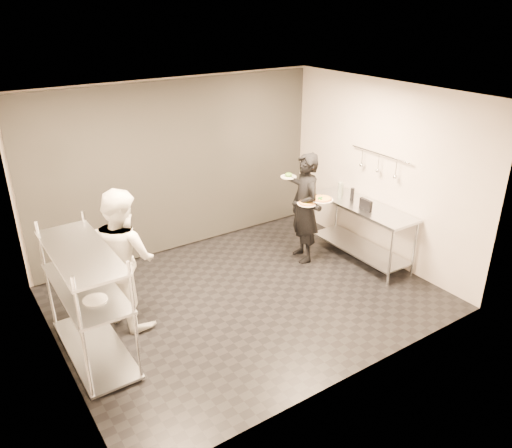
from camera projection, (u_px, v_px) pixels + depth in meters
room_shell at (203, 181)px, 7.38m from camera, size 5.00×4.00×2.80m
pass_rack at (87, 297)px, 5.65m from camera, size 0.60×1.60×1.50m
prep_counter at (362, 222)px, 7.91m from camera, size 0.60×1.80×0.92m
utensil_rail at (379, 164)px, 7.66m from camera, size 0.07×1.20×0.31m
waiter at (305, 208)px, 7.78m from camera, size 0.57×0.73×1.76m
chef at (123, 257)px, 6.24m from camera, size 0.91×1.04×1.82m
pizza_plate_near at (307, 203)px, 7.54m from camera, size 0.30×0.30×0.05m
pizza_plate_far at (322, 199)px, 7.56m from camera, size 0.35×0.35×0.05m
salad_plate at (289, 176)px, 7.82m from camera, size 0.25×0.25×0.07m
pos_monitor at (366, 205)px, 7.57m from camera, size 0.06×0.24×0.17m
bottle_green at (340, 190)px, 8.03m from camera, size 0.07×0.07×0.26m
bottle_clear at (342, 190)px, 8.15m from camera, size 0.06×0.06×0.20m
bottle_dark at (352, 194)px, 7.92m from camera, size 0.06×0.06×0.21m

